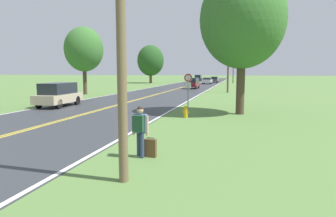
{
  "coord_description": "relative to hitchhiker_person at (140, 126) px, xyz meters",
  "views": [
    {
      "loc": [
        9.94,
        -4.82,
        2.8
      ],
      "look_at": [
        6.7,
        8.49,
        1.1
      ],
      "focal_mm": 32.0,
      "sensor_mm": 36.0,
      "label": 1
    }
  ],
  "objects": [
    {
      "name": "hitchhiker_person",
      "position": [
        0.0,
        0.0,
        0.0
      ],
      "size": [
        0.57,
        0.42,
        1.69
      ],
      "rotation": [
        0.0,
        0.0,
        1.52
      ],
      "color": "navy",
      "rests_on": "ground"
    },
    {
      "name": "utility_pole_midground",
      "position": [
        1.46,
        31.27,
        2.69
      ],
      "size": [
        1.8,
        0.24,
        7.15
      ],
      "color": "brown",
      "rests_on": "ground"
    },
    {
      "name": "car_silver_sedan_receding",
      "position": [
        -4.14,
        58.0,
        -0.29
      ],
      "size": [
        1.93,
        4.45,
        1.39
      ],
      "rotation": [
        0.0,
        0.0,
        -1.58
      ],
      "color": "black",
      "rests_on": "ground"
    },
    {
      "name": "tree_mid_treeline",
      "position": [
        3.13,
        11.04,
        5.02
      ],
      "size": [
        5.41,
        5.41,
        9.19
      ],
      "color": "#473828",
      "rests_on": "ground"
    },
    {
      "name": "traffic_sign",
      "position": [
        -0.56,
        12.29,
        0.96
      ],
      "size": [
        0.6,
        0.1,
        2.64
      ],
      "color": "gray",
      "rests_on": "ground"
    },
    {
      "name": "car_champagne_suv_mid_near",
      "position": [
        -10.98,
        12.02,
        -0.04
      ],
      "size": [
        2.12,
        4.59,
        1.89
      ],
      "rotation": [
        0.0,
        0.0,
        1.62
      ],
      "color": "black",
      "rests_on": "ground"
    },
    {
      "name": "tree_left_verge",
      "position": [
        -15.35,
        24.08,
        4.38
      ],
      "size": [
        4.63,
        4.63,
        8.1
      ],
      "color": "#473828",
      "rests_on": "ground"
    },
    {
      "name": "fire_hydrant",
      "position": [
        -0.07,
        8.72,
        -0.66
      ],
      "size": [
        0.43,
        0.27,
        0.73
      ],
      "color": "gold",
      "rests_on": "ground"
    },
    {
      "name": "suitcase",
      "position": [
        0.33,
        0.12,
        -0.73
      ],
      "size": [
        0.39,
        0.19,
        0.65
      ],
      "rotation": [
        0.0,
        0.0,
        1.52
      ],
      "color": "brown",
      "rests_on": "ground"
    },
    {
      "name": "utility_pole_far",
      "position": [
        1.28,
        64.69,
        3.76
      ],
      "size": [
        1.8,
        0.24,
        9.27
      ],
      "color": "brown",
      "rests_on": "ground"
    },
    {
      "name": "car_dark_grey_sedan_distant",
      "position": [
        -3.35,
        67.04,
        -0.28
      ],
      "size": [
        1.85,
        4.73,
        1.44
      ],
      "rotation": [
        0.0,
        0.0,
        -1.59
      ],
      "color": "black",
      "rests_on": "ground"
    },
    {
      "name": "car_dark_blue_suv_horizon",
      "position": [
        -9.35,
        80.49,
        -0.1
      ],
      "size": [
        2.01,
        4.5,
        1.73
      ],
      "rotation": [
        0.0,
        0.0,
        1.59
      ],
      "color": "black",
      "rests_on": "ground"
    },
    {
      "name": "tree_behind_sign",
      "position": [
        -17.82,
        59.56,
        4.27
      ],
      "size": [
        6.26,
        6.26,
        8.92
      ],
      "color": "brown",
      "rests_on": "ground"
    },
    {
      "name": "car_maroon_suv_mid_far",
      "position": [
        -4.46,
        39.12,
        -0.12
      ],
      "size": [
        1.87,
        4.04,
        1.74
      ],
      "rotation": [
        0.0,
        0.0,
        -1.61
      ],
      "color": "black",
      "rests_on": "ground"
    }
  ]
}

